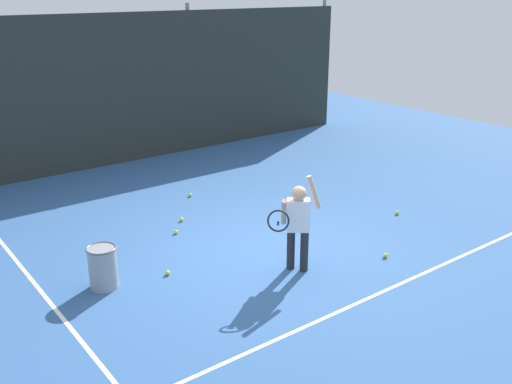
{
  "coord_description": "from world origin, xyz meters",
  "views": [
    {
      "loc": [
        -4.75,
        -6.01,
        3.68
      ],
      "look_at": [
        -0.01,
        0.25,
        0.85
      ],
      "focal_mm": 40.49,
      "sensor_mm": 36.0,
      "label": 1
    }
  ],
  "objects": [
    {
      "name": "ground_plane",
      "position": [
        0.0,
        0.0,
        0.0
      ],
      "size": [
        20.0,
        20.0,
        0.0
      ],
      "primitive_type": "plane",
      "color": "#335B93"
    },
    {
      "name": "court_line_baseline",
      "position": [
        0.0,
        -1.83,
        0.0
      ],
      "size": [
        9.0,
        0.05,
        0.0
      ],
      "primitive_type": "cube",
      "color": "white",
      "rests_on": "ground"
    },
    {
      "name": "court_line_sideline",
      "position": [
        -3.03,
        1.0,
        0.0
      ],
      "size": [
        0.05,
        9.0,
        0.0
      ],
      "primitive_type": "cube",
      "color": "white",
      "rests_on": "ground"
    },
    {
      "name": "back_fence_windscreen",
      "position": [
        0.0,
        5.45,
        1.57
      ],
      "size": [
        12.71,
        0.08,
        3.15
      ],
      "primitive_type": "cube",
      "color": "#282D2B",
      "rests_on": "ground"
    },
    {
      "name": "fence_post_1",
      "position": [
        -2.07,
        5.51,
        1.65
      ],
      "size": [
        0.09,
        0.09,
        3.3
      ],
      "primitive_type": "cylinder",
      "color": "slate",
      "rests_on": "ground"
    },
    {
      "name": "fence_post_2",
      "position": [
        2.07,
        5.51,
        1.65
      ],
      "size": [
        0.09,
        0.09,
        3.3
      ],
      "primitive_type": "cylinder",
      "color": "slate",
      "rests_on": "ground"
    },
    {
      "name": "fence_post_3",
      "position": [
        6.21,
        5.51,
        1.65
      ],
      "size": [
        0.09,
        0.09,
        3.3
      ],
      "primitive_type": "cylinder",
      "color": "slate",
      "rests_on": "ground"
    },
    {
      "name": "tennis_player",
      "position": [
        -0.05,
        -0.71,
        0.73
      ],
      "size": [
        0.89,
        0.5,
        1.35
      ],
      "rotation": [
        0.0,
        0.0,
        -0.68
      ],
      "color": "#232326",
      "rests_on": "ground"
    },
    {
      "name": "ball_hopper",
      "position": [
        -2.33,
        0.42,
        0.29
      ],
      "size": [
        0.38,
        0.38,
        0.56
      ],
      "color": "gray",
      "rests_on": "ground"
    },
    {
      "name": "tennis_ball_1",
      "position": [
        1.22,
        -1.19,
        0.03
      ],
      "size": [
        0.07,
        0.07,
        0.07
      ],
      "primitive_type": "sphere",
      "color": "#CCE033",
      "rests_on": "ground"
    },
    {
      "name": "tennis_ball_2",
      "position": [
        -1.52,
        0.22,
        0.03
      ],
      "size": [
        0.07,
        0.07,
        0.07
      ],
      "primitive_type": "sphere",
      "color": "#CCE033",
      "rests_on": "ground"
    },
    {
      "name": "tennis_ball_3",
      "position": [
        0.29,
        2.66,
        0.03
      ],
      "size": [
        0.07,
        0.07,
        0.07
      ],
      "primitive_type": "sphere",
      "color": "#CCE033",
      "rests_on": "ground"
    },
    {
      "name": "tennis_ball_4",
      "position": [
        1.75,
        1.05,
        0.03
      ],
      "size": [
        0.07,
        0.07,
        0.07
      ],
      "primitive_type": "sphere",
      "color": "#CCE033",
      "rests_on": "ground"
    },
    {
      "name": "tennis_ball_5",
      "position": [
        -0.76,
        1.34,
        0.03
      ],
      "size": [
        0.07,
        0.07,
        0.07
      ],
      "primitive_type": "sphere",
      "color": "#CCE033",
      "rests_on": "ground"
    },
    {
      "name": "tennis_ball_7",
      "position": [
        2.64,
        -0.22,
        0.03
      ],
      "size": [
        0.07,
        0.07,
        0.07
      ],
      "primitive_type": "sphere",
      "color": "#CCE033",
      "rests_on": "ground"
    },
    {
      "name": "tennis_ball_8",
      "position": [
        -0.43,
        1.73,
        0.03
      ],
      "size": [
        0.07,
        0.07,
        0.07
      ],
      "primitive_type": "sphere",
      "color": "#CCE033",
      "rests_on": "ground"
    }
  ]
}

